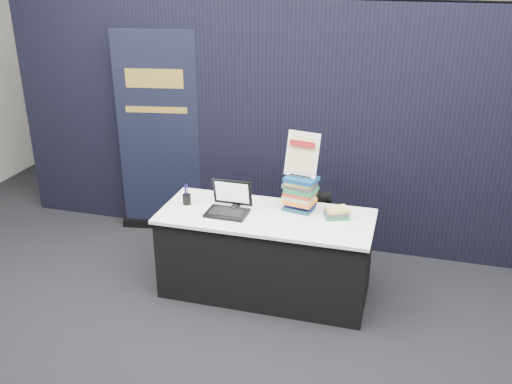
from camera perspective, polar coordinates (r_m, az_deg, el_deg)
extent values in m
plane|color=black|center=(4.72, -0.84, -13.34)|extent=(8.00, 8.00, 0.00)
cube|color=#A4A29B|center=(7.79, 7.78, 15.08)|extent=(8.00, 0.02, 3.50)
cube|color=black|center=(5.59, 3.79, 6.34)|extent=(6.00, 0.08, 2.40)
cube|color=black|center=(4.97, 0.95, -6.36)|extent=(1.76, 0.71, 0.72)
cube|color=white|center=(4.80, 0.98, -2.46)|extent=(1.80, 0.75, 0.03)
cube|color=black|center=(4.80, -2.93, -2.12)|extent=(0.35, 0.25, 0.02)
cube|color=black|center=(4.86, -2.50, -0.14)|extent=(0.35, 0.07, 0.24)
cube|color=silver|center=(4.85, -2.53, -0.17)|extent=(0.29, 0.05, 0.19)
ellipsoid|color=black|center=(4.91, -2.05, -1.42)|extent=(0.08, 0.12, 0.04)
cube|color=white|center=(4.91, -6.60, -1.81)|extent=(0.32, 0.28, 0.00)
cube|color=white|center=(4.93, -6.44, -1.67)|extent=(0.26, 0.19, 0.00)
cube|color=white|center=(4.89, -3.05, -1.79)|extent=(0.40, 0.34, 0.00)
cylinder|color=black|center=(5.01, -6.94, -0.73)|extent=(0.08, 0.08, 0.09)
cube|color=navy|center=(4.90, 4.39, -1.57)|extent=(0.28, 0.24, 0.03)
cube|color=#13124F|center=(4.88, 4.41, -1.21)|extent=(0.28, 0.24, 0.03)
cube|color=orange|center=(4.87, 4.42, -0.85)|extent=(0.28, 0.24, 0.03)
cube|color=beige|center=(4.86, 4.43, -0.49)|extent=(0.28, 0.24, 0.03)
cube|color=#B13C1C|center=(4.84, 4.44, -0.13)|extent=(0.28, 0.24, 0.03)
cube|color=#1E7145|center=(4.83, 4.45, 0.24)|extent=(0.28, 0.24, 0.03)
cube|color=#4B4A4F|center=(4.82, 4.47, 0.61)|extent=(0.28, 0.24, 0.03)
cube|color=#D5B355|center=(4.81, 4.48, 0.98)|extent=(0.28, 0.24, 0.03)
cube|color=navy|center=(4.79, 4.49, 1.35)|extent=(0.28, 0.24, 0.03)
cube|color=#1E7145|center=(4.80, 8.02, -2.33)|extent=(0.23, 0.20, 0.03)
cube|color=#4B4A4F|center=(4.79, 8.04, -2.04)|extent=(0.23, 0.20, 0.03)
cube|color=#D5B355|center=(4.78, 8.06, -1.76)|extent=(0.23, 0.20, 0.03)
cube|color=black|center=(4.77, 4.47, 1.63)|extent=(0.19, 0.05, 0.02)
cylinder|color=black|center=(4.82, 3.83, 3.27)|extent=(0.03, 0.10, 0.27)
cylinder|color=black|center=(4.80, 5.59, 3.09)|extent=(0.03, 0.10, 0.27)
cube|color=silver|center=(4.75, 4.64, 3.78)|extent=(0.30, 0.16, 0.37)
cube|color=beige|center=(4.74, 4.63, 3.75)|extent=(0.24, 0.12, 0.29)
cube|color=maroon|center=(4.71, 4.65, 4.81)|extent=(0.22, 0.06, 0.05)
cube|color=black|center=(6.33, -9.17, -3.13)|extent=(0.90, 0.26, 0.08)
cube|color=black|center=(5.97, -9.70, 5.70)|extent=(0.83, 0.18, 2.11)
cube|color=gold|center=(5.81, -10.16, 11.11)|extent=(0.57, 0.11, 0.19)
cube|color=gold|center=(5.89, -9.94, 8.10)|extent=(0.62, 0.12, 0.06)
cylinder|color=black|center=(5.09, 2.55, -7.72)|extent=(0.02, 0.02, 0.40)
cylinder|color=black|center=(5.04, 6.49, -8.24)|extent=(0.02, 0.02, 0.40)
cylinder|color=black|center=(5.39, 3.42, -5.87)|extent=(0.02, 0.02, 0.40)
cylinder|color=black|center=(5.34, 7.14, -6.33)|extent=(0.02, 0.02, 0.40)
cube|color=black|center=(5.11, 4.98, -4.92)|extent=(0.43, 0.43, 0.04)
cube|color=black|center=(5.12, 5.49, -0.71)|extent=(0.35, 0.10, 0.14)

